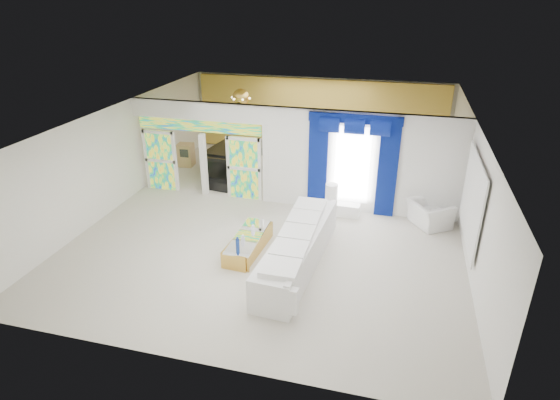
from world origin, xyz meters
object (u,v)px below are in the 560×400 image
(coffee_table, at_px, (248,244))
(armchair, at_px, (429,214))
(console_table, at_px, (341,209))
(grand_piano, at_px, (233,160))
(white_sofa, at_px, (298,250))

(coffee_table, xyz_separation_m, armchair, (4.45, 2.64, 0.14))
(coffee_table, height_order, console_table, coffee_table)
(console_table, bearing_deg, coffee_table, -126.81)
(console_table, xyz_separation_m, grand_piano, (-4.25, 2.48, 0.29))
(grand_piano, bearing_deg, console_table, -23.40)
(white_sofa, xyz_separation_m, armchair, (3.10, 2.94, -0.05))
(white_sofa, height_order, console_table, white_sofa)
(console_table, distance_m, armchair, 2.47)
(console_table, bearing_deg, armchair, -0.18)
(armchair, relative_size, grand_piano, 0.57)
(white_sofa, height_order, armchair, white_sofa)
(armchair, bearing_deg, grand_piano, 35.57)
(white_sofa, relative_size, armchair, 3.93)
(armchair, xyz_separation_m, grand_piano, (-6.72, 2.48, 0.12))
(coffee_table, height_order, armchair, armchair)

